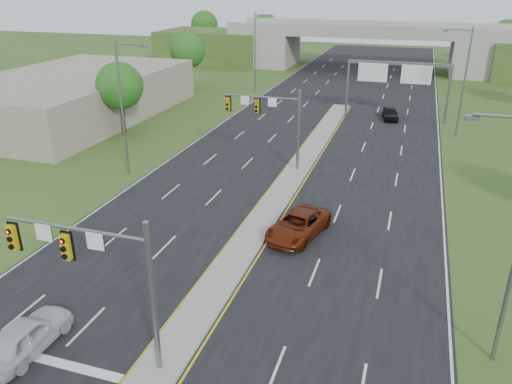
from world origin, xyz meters
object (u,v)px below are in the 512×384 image
object	(u,v)px
signal_mast_far	(272,115)
signal_mast_near	(99,266)
car_far_a	(298,225)
overpass	(369,49)
car_white	(26,336)
sign_gantry	(397,75)
car_far_c	(390,113)

from	to	relation	value
signal_mast_far	signal_mast_near	bearing A→B (deg)	-90.00
signal_mast_near	car_far_a	distance (m)	14.98
signal_mast_far	overpass	bearing A→B (deg)	87.65
signal_mast_near	car_white	xyz separation A→B (m)	(-3.87, -0.65, -3.91)
sign_gantry	car_far_c	xyz separation A→B (m)	(-0.27, 0.19, -4.51)
signal_mast_far	overpass	world-z (taller)	overpass
car_far_c	signal_mast_far	bearing A→B (deg)	-122.48
car_far_a	car_far_c	xyz separation A→B (m)	(3.62, 31.64, -0.06)
signal_mast_near	car_far_c	bearing A→B (deg)	79.13
signal_mast_near	sign_gantry	world-z (taller)	signal_mast_near
signal_mast_near	car_far_a	size ratio (longest dim) A/B	1.27
overpass	car_white	xyz separation A→B (m)	(-6.13, -80.72, -2.74)
car_far_c	signal_mast_near	bearing A→B (deg)	-110.09
car_white	overpass	bearing A→B (deg)	-93.45
signal_mast_far	car_far_a	size ratio (longest dim) A/B	1.27
sign_gantry	car_far_c	world-z (taller)	sign_gantry
sign_gantry	overpass	distance (m)	35.75
sign_gantry	car_far_a	distance (m)	32.00
signal_mast_far	overpass	size ratio (longest dim) A/B	0.09
sign_gantry	car_white	world-z (taller)	sign_gantry
car_far_c	car_far_a	bearing A→B (deg)	-105.74
signal_mast_near	sign_gantry	xyz separation A→B (m)	(8.95, 44.99, 0.51)
sign_gantry	car_white	xyz separation A→B (m)	(-12.82, -45.64, -4.42)
signal_mast_far	car_white	world-z (taller)	signal_mast_far
signal_mast_near	car_far_a	bearing A→B (deg)	69.51
signal_mast_near	signal_mast_far	world-z (taller)	same
overpass	sign_gantry	bearing A→B (deg)	-79.21
signal_mast_near	car_far_a	world-z (taller)	signal_mast_near
car_white	car_far_a	size ratio (longest dim) A/B	0.85
overpass	car_far_a	bearing A→B (deg)	-87.59
signal_mast_near	overpass	world-z (taller)	overpass
signal_mast_near	signal_mast_far	xyz separation A→B (m)	(0.00, 25.00, 0.00)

